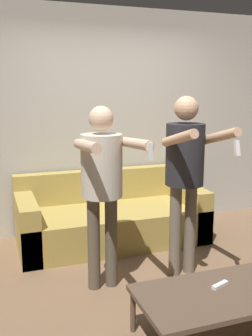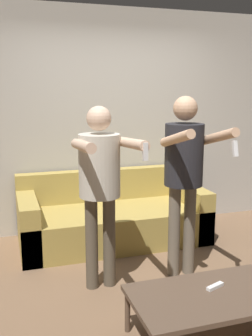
{
  "view_description": "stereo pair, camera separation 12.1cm",
  "coord_description": "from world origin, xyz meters",
  "px_view_note": "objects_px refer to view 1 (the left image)",
  "views": [
    {
      "loc": [
        -1.39,
        -3.05,
        1.74
      ],
      "look_at": [
        -0.11,
        0.58,
        0.96
      ],
      "focal_mm": 42.0,
      "sensor_mm": 36.0,
      "label": 1
    },
    {
      "loc": [
        -1.28,
        -3.09,
        1.74
      ],
      "look_at": [
        -0.11,
        0.58,
        0.96
      ],
      "focal_mm": 42.0,
      "sensor_mm": 36.0,
      "label": 2
    }
  ],
  "objects_px": {
    "person_standing_right": "(185,165)",
    "person_standing_left": "(103,176)",
    "remote_on_table": "(220,285)",
    "coffee_table": "(216,297)",
    "couch": "(111,219)"
  },
  "relations": [
    {
      "from": "person_standing_left",
      "to": "person_standing_right",
      "type": "height_order",
      "value": "person_standing_right"
    },
    {
      "from": "person_standing_left",
      "to": "remote_on_table",
      "type": "distance_m",
      "value": 1.27
    },
    {
      "from": "couch",
      "to": "remote_on_table",
      "type": "bearing_deg",
      "value": -83.91
    },
    {
      "from": "person_standing_left",
      "to": "couch",
      "type": "bearing_deg",
      "value": 69.54
    },
    {
      "from": "remote_on_table",
      "to": "coffee_table",
      "type": "bearing_deg",
      "value": -139.91
    },
    {
      "from": "remote_on_table",
      "to": "couch",
      "type": "bearing_deg",
      "value": 96.09
    },
    {
      "from": "couch",
      "to": "coffee_table",
      "type": "xyz_separation_m",
      "value": [
        0.13,
        -2.03,
        0.06
      ]
    },
    {
      "from": "person_standing_right",
      "to": "person_standing_left",
      "type": "bearing_deg",
      "value": -179.65
    },
    {
      "from": "person_standing_right",
      "to": "couch",
      "type": "bearing_deg",
      "value": 110.57
    },
    {
      "from": "person_standing_left",
      "to": "remote_on_table",
      "type": "height_order",
      "value": "person_standing_left"
    },
    {
      "from": "person_standing_left",
      "to": "remote_on_table",
      "type": "relative_size",
      "value": 10.49
    },
    {
      "from": "couch",
      "to": "remote_on_table",
      "type": "distance_m",
      "value": 1.98
    },
    {
      "from": "coffee_table",
      "to": "couch",
      "type": "bearing_deg",
      "value": 93.78
    },
    {
      "from": "couch",
      "to": "person_standing_left",
      "type": "distance_m",
      "value": 1.36
    },
    {
      "from": "coffee_table",
      "to": "remote_on_table",
      "type": "xyz_separation_m",
      "value": [
        0.08,
        0.06,
        0.04
      ]
    }
  ]
}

